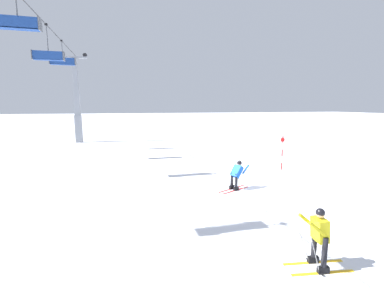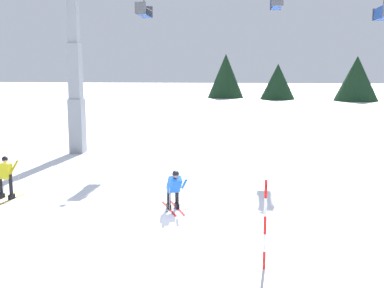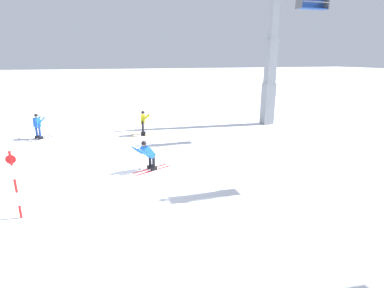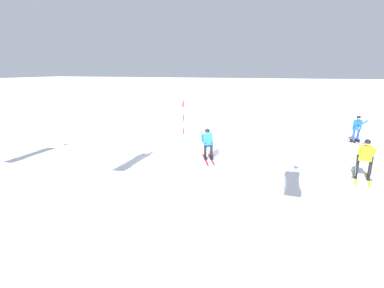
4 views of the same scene
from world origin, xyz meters
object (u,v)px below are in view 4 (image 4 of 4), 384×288
trail_marker_pole (183,116)px  skier_distant_uphill (357,127)px  skier_distant_downhill (365,157)px  skier_carving_main (208,142)px

trail_marker_pole → skier_distant_uphill: 10.17m
skier_distant_downhill → skier_distant_uphill: bearing=-99.0°
trail_marker_pole → skier_distant_downhill: 10.44m
skier_carving_main → trail_marker_pole: size_ratio=0.83×
trail_marker_pole → skier_distant_downhill: bearing=150.8°
skier_distant_downhill → skier_carving_main: bearing=-6.2°
skier_carving_main → skier_distant_uphill: bearing=-142.6°
skier_carving_main → trail_marker_pole: 5.24m
skier_carving_main → skier_distant_downhill: (-6.29, 0.69, 0.10)m
skier_distant_uphill → skier_distant_downhill: (0.99, 6.26, 0.01)m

